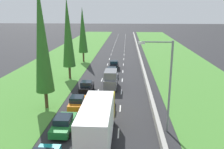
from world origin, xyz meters
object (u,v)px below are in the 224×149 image
Objects in this scene: white_box_truck_centre_lane at (98,123)px; orange_hatchback_left_lane at (78,103)px; black_hatchback_centre_lane at (114,65)px; poplar_tree_second at (42,39)px; grey_van_centre_lane at (111,79)px; poplar_tree_third at (68,33)px; black_hatchback_left_lane at (87,87)px; yellow_hatchback_centre_lane at (106,101)px; green_sedan_left_lane at (64,124)px; teal_hatchback_centre_lane at (112,72)px; poplar_tree_fourth at (83,30)px; street_light_mast at (167,81)px.

white_box_truck_centre_lane is 2.41× the size of orange_hatchback_left_lane.
black_hatchback_centre_lane is 0.26× the size of poplar_tree_second.
grey_van_centre_lane is 11.09m from poplar_tree_third.
white_box_truck_centre_lane is 2.41× the size of black_hatchback_left_lane.
black_hatchback_centre_lane is at bearing 90.25° from white_box_truck_centre_lane.
poplar_tree_third is (-7.43, 12.41, 7.11)m from yellow_hatchback_centre_lane.
green_sedan_left_lane is 10.08m from poplar_tree_second.
white_box_truck_centre_lane is 22.62m from teal_hatchback_centre_lane.
green_sedan_left_lane is 20.22m from poplar_tree_third.
white_box_truck_centre_lane reaches higher than black_hatchback_centre_lane.
poplar_tree_third reaches higher than grey_van_centre_lane.
white_box_truck_centre_lane is at bearing -31.83° from green_sedan_left_lane.
grey_van_centre_lane is 12.40m from black_hatchback_centre_lane.
orange_hatchback_left_lane is at bearing -1.59° from poplar_tree_second.
poplar_tree_second is (-3.59, 5.53, 7.63)m from green_sedan_left_lane.
yellow_hatchback_centre_lane is at bearing 11.54° from orange_hatchback_left_lane.
grey_van_centre_lane is 21.08m from poplar_tree_fourth.
poplar_tree_second reaches higher than white_box_truck_centre_lane.
black_hatchback_centre_lane is (-0.16, 12.39, -0.56)m from grey_van_centre_lane.
poplar_tree_second is at bearing 122.95° from green_sedan_left_lane.
teal_hatchback_centre_lane is 0.32× the size of poplar_tree_fourth.
white_box_truck_centre_lane reaches higher than black_hatchback_left_lane.
poplar_tree_fourth is at bearing 96.80° from green_sedan_left_lane.
grey_van_centre_lane is at bearing 67.17° from orange_hatchback_left_lane.
yellow_hatchback_centre_lane is at bearing -58.50° from black_hatchback_left_lane.
poplar_tree_fourth reaches higher than black_hatchback_left_lane.
grey_van_centre_lane is at bearing -32.98° from poplar_tree_third.
white_box_truck_centre_lane is at bearing -154.73° from street_light_mast.
poplar_tree_third is at bearing 90.87° from poplar_tree_second.
green_sedan_left_lane is 1.15× the size of teal_hatchback_centre_lane.
grey_van_centre_lane is at bearing -67.98° from poplar_tree_fourth.
green_sedan_left_lane is at bearing -99.67° from teal_hatchback_centre_lane.
yellow_hatchback_centre_lane is 10.51m from poplar_tree_second.
street_light_mast is at bearing -76.12° from black_hatchback_centre_lane.
white_box_truck_centre_lane is 2.41× the size of yellow_hatchback_centre_lane.
teal_hatchback_centre_lane is 9.33m from black_hatchback_left_lane.
poplar_tree_second is at bearing -115.52° from teal_hatchback_centre_lane.
black_hatchback_centre_lane is at bearing 45.62° from poplar_tree_third.
green_sedan_left_lane is 10.81m from street_light_mast.
grey_van_centre_lane reaches higher than teal_hatchback_centre_lane.
green_sedan_left_lane is 0.33× the size of poplar_tree_third.
poplar_tree_fourth reaches higher than grey_van_centre_lane.
poplar_tree_fourth is at bearing 90.35° from poplar_tree_third.
grey_van_centre_lane reaches higher than yellow_hatchback_centre_lane.
white_box_truck_centre_lane is at bearing -66.05° from orange_hatchback_left_lane.
yellow_hatchback_centre_lane and black_hatchback_left_lane have the same top height.
poplar_tree_fourth is at bearing 90.60° from poplar_tree_second.
white_box_truck_centre_lane is 12.38m from poplar_tree_second.
black_hatchback_centre_lane is at bearing 82.20° from green_sedan_left_lane.
orange_hatchback_left_lane and black_hatchback_left_lane have the same top height.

